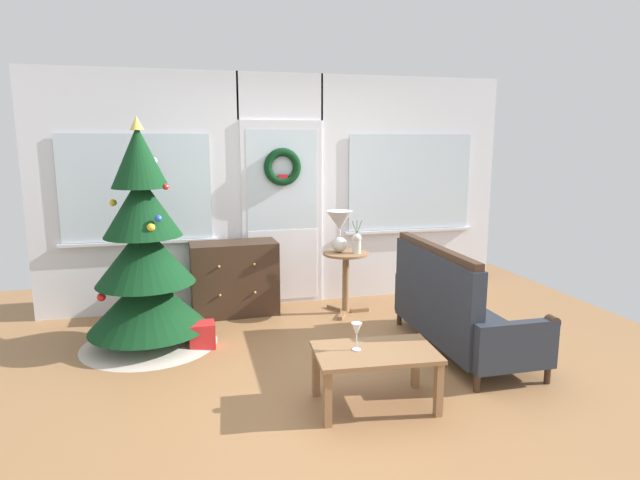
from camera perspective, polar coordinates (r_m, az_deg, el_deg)
ground_plane at (r=4.35m, az=1.21°, el=-14.43°), size 6.76×6.76×0.00m
back_wall_with_door at (r=6.00m, az=-4.13°, el=5.25°), size 5.20×0.19×2.55m
christmas_tree at (r=5.01m, az=-18.08°, el=-2.59°), size 1.21×1.21×2.04m
dresser_cabinet at (r=5.79m, az=-9.08°, el=-4.04°), size 0.91×0.47×0.78m
settee_sofa at (r=4.86m, az=14.01°, el=-7.24°), size 0.74×1.64×0.96m
side_table at (r=5.72m, az=2.75°, el=-3.22°), size 0.50×0.48×0.67m
table_lamp at (r=5.64m, az=2.09°, el=1.54°), size 0.28×0.28×0.44m
flower_vase at (r=5.63m, az=3.93°, el=-0.24°), size 0.11×0.10×0.35m
coffee_table at (r=3.82m, az=5.90°, el=-12.43°), size 0.88×0.58×0.41m
wine_glass at (r=3.74m, az=3.91°, el=-9.56°), size 0.08×0.08×0.20m
gift_box at (r=5.00m, az=-12.42°, el=-9.83°), size 0.23×0.20×0.23m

